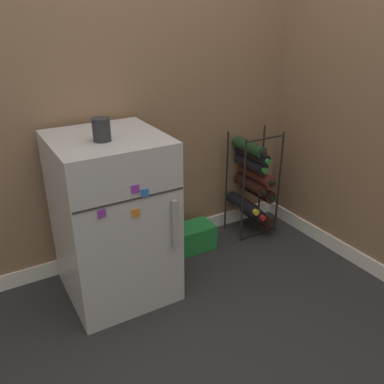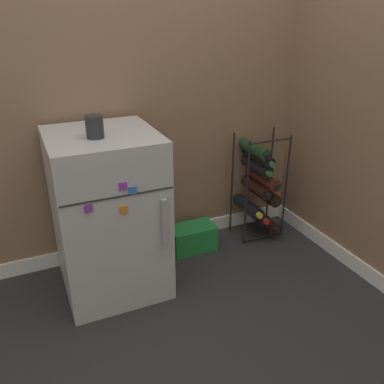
# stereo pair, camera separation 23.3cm
# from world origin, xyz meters

# --- Properties ---
(ground_plane) EXTENTS (14.00, 14.00, 0.00)m
(ground_plane) POSITION_xyz_m (0.00, 0.00, 0.00)
(ground_plane) COLOR #28282B
(wall_back) EXTENTS (6.71, 0.07, 2.50)m
(wall_back) POSITION_xyz_m (0.00, 0.71, 1.24)
(wall_back) COLOR #84664C
(wall_back) RESTS_ON ground_plane
(mini_fridge) EXTENTS (0.52, 0.56, 0.86)m
(mini_fridge) POSITION_xyz_m (-0.45, 0.38, 0.43)
(mini_fridge) COLOR #B7BABF
(mini_fridge) RESTS_ON ground_plane
(wine_rack) EXTENTS (0.30, 0.32, 0.69)m
(wine_rack) POSITION_xyz_m (0.55, 0.53, 0.34)
(wine_rack) COLOR black
(wine_rack) RESTS_ON ground_plane
(soda_box) EXTENTS (0.28, 0.17, 0.16)m
(soda_box) POSITION_xyz_m (0.08, 0.52, 0.08)
(soda_box) COLOR #1E7F38
(soda_box) RESTS_ON ground_plane
(fridge_top_cup) EXTENTS (0.08, 0.08, 0.10)m
(fridge_top_cup) POSITION_xyz_m (-0.49, 0.32, 0.91)
(fridge_top_cup) COLOR #28282D
(fridge_top_cup) RESTS_ON mini_fridge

